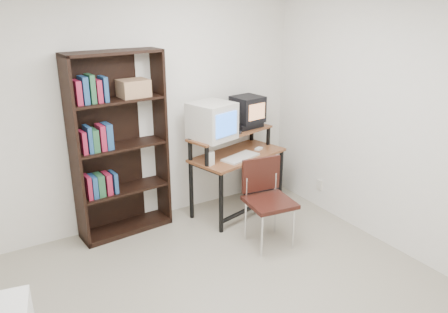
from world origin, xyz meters
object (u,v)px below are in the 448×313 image
computer_desk (237,158)px  crt_monitor (212,121)px  bookshelf (118,144)px  crt_tv (248,109)px  pc_tower (263,184)px  school_chair (266,193)px

computer_desk → crt_monitor: (-0.32, 0.02, 0.49)m
computer_desk → bookshelf: size_ratio=0.63×
crt_monitor → crt_tv: crt_monitor is taller
computer_desk → pc_tower: computer_desk is taller
bookshelf → computer_desk: bearing=-14.8°
crt_tv → bookshelf: 1.63m
crt_tv → pc_tower: size_ratio=0.84×
crt_tv → school_chair: 1.23m
computer_desk → crt_monitor: bearing=162.6°
pc_tower → computer_desk: bearing=166.6°
school_chair → bookshelf: bearing=146.7°
computer_desk → crt_monitor: 0.59m
computer_desk → school_chair: bearing=-114.5°
computer_desk → school_chair: (-0.14, -0.80, -0.12)m
crt_monitor → pc_tower: 1.24m
pc_tower → bookshelf: (-1.80, 0.18, 0.80)m
crt_monitor → bookshelf: (-1.03, 0.22, -0.16)m
school_chair → pc_tower: bearing=62.7°
crt_tv → pc_tower: crt_tv is taller
pc_tower → bookshelf: 1.98m
school_chair → bookshelf: (-1.21, 1.04, 0.45)m
pc_tower → school_chair: (-0.59, -0.86, 0.35)m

